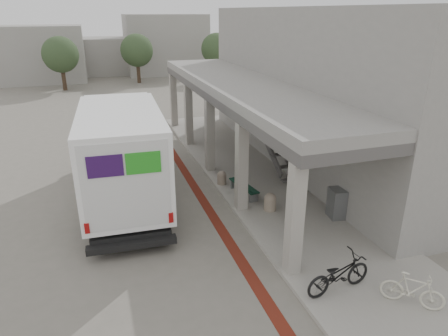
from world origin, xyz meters
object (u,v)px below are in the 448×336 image
object	(u,v)px
fedex_truck	(122,150)
utility_cabinet	(337,203)
bench	(244,188)
bicycle_cream	(413,290)
bicycle_black	(339,274)

from	to	relation	value
fedex_truck	utility_cabinet	bearing A→B (deg)	-28.26
bench	bicycle_cream	bearing A→B (deg)	-86.80
utility_cabinet	bicycle_cream	world-z (taller)	utility_cabinet
fedex_truck	utility_cabinet	distance (m)	8.02
utility_cabinet	bicycle_cream	bearing A→B (deg)	-91.79
bicycle_cream	utility_cabinet	bearing A→B (deg)	34.22
bicycle_cream	fedex_truck	bearing A→B (deg)	79.08
bench	fedex_truck	bearing A→B (deg)	153.06
utility_cabinet	bicycle_cream	size ratio (longest dim) A/B	0.71
utility_cabinet	bench	bearing A→B (deg)	139.53
bench	utility_cabinet	distance (m)	3.62
bench	bicycle_black	distance (m)	6.16
utility_cabinet	bicycle_black	xyz separation A→B (m)	(-2.17, -3.45, -0.02)
bench	bicycle_cream	world-z (taller)	bicycle_cream
fedex_truck	utility_cabinet	xyz separation A→B (m)	(6.78, -4.07, -1.33)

